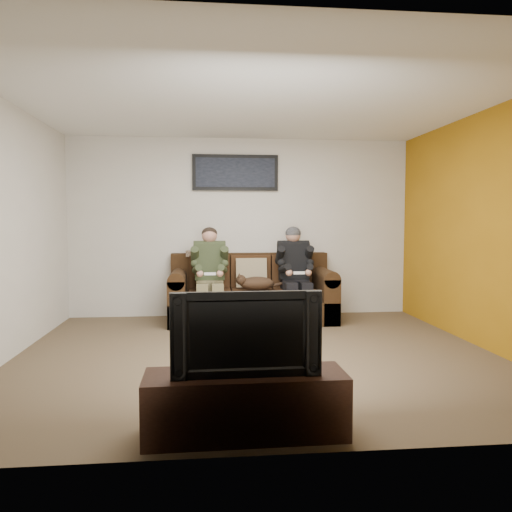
{
  "coord_description": "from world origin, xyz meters",
  "views": [
    {
      "loc": [
        -0.53,
        -5.11,
        1.39
      ],
      "look_at": [
        0.11,
        1.2,
        0.95
      ],
      "focal_mm": 35.0,
      "sensor_mm": 36.0,
      "label": 1
    }
  ],
  "objects": [
    {
      "name": "framed_poster",
      "position": [
        -0.09,
        2.22,
        2.1
      ],
      "size": [
        1.25,
        0.05,
        0.52
      ],
      "color": "black",
      "rests_on": "wall_back"
    },
    {
      "name": "wall_right",
      "position": [
        2.5,
        0.0,
        1.3
      ],
      "size": [
        0.0,
        4.5,
        4.5
      ],
      "primitive_type": "plane",
      "rotation": [
        1.57,
        0.0,
        -1.57
      ],
      "color": "beige",
      "rests_on": "ground"
    },
    {
      "name": "person_right",
      "position": [
        0.69,
        1.64,
        0.74
      ],
      "size": [
        0.51,
        0.86,
        1.32
      ],
      "color": "black",
      "rests_on": "sofa"
    },
    {
      "name": "cat",
      "position": [
        0.14,
        1.57,
        0.55
      ],
      "size": [
        0.66,
        0.26,
        0.24
      ],
      "color": "#412A19",
      "rests_on": "sofa"
    },
    {
      "name": "wall_front",
      "position": [
        0.0,
        -2.25,
        1.3
      ],
      "size": [
        5.0,
        0.0,
        5.0
      ],
      "primitive_type": "plane",
      "rotation": [
        -1.57,
        0.0,
        0.0
      ],
      "color": "beige",
      "rests_on": "ground"
    },
    {
      "name": "throw_pillow",
      "position": [
        0.11,
        1.87,
        0.66
      ],
      "size": [
        0.43,
        0.21,
        0.43
      ],
      "primitive_type": "cube",
      "rotation": [
        -0.21,
        0.0,
        0.0
      ],
      "color": "#8C7B5C",
      "rests_on": "sofa"
    },
    {
      "name": "floor",
      "position": [
        0.0,
        0.0,
        0.0
      ],
      "size": [
        5.0,
        5.0,
        0.0
      ],
      "primitive_type": "plane",
      "color": "brown",
      "rests_on": "ground"
    },
    {
      "name": "throw_blanket",
      "position": [
        -0.58,
        2.12,
        0.93
      ],
      "size": [
        0.46,
        0.23,
        0.08
      ],
      "primitive_type": "cube",
      "color": "tan",
      "rests_on": "sofa"
    },
    {
      "name": "wall_left",
      "position": [
        -2.5,
        0.0,
        1.3
      ],
      "size": [
        0.0,
        4.5,
        4.5
      ],
      "primitive_type": "plane",
      "rotation": [
        1.57,
        0.0,
        1.57
      ],
      "color": "beige",
      "rests_on": "ground"
    },
    {
      "name": "tv_stand",
      "position": [
        -0.28,
        -1.95,
        0.21
      ],
      "size": [
        1.31,
        0.44,
        0.41
      ],
      "primitive_type": "cube",
      "rotation": [
        0.0,
        0.0,
        0.01
      ],
      "color": "#321B10",
      "rests_on": "ground"
    },
    {
      "name": "person_left",
      "position": [
        -0.48,
        1.64,
        0.74
      ],
      "size": [
        0.51,
        0.87,
        1.31
      ],
      "color": "#716846",
      "rests_on": "sofa"
    },
    {
      "name": "television",
      "position": [
        -0.28,
        -1.95,
        0.68
      ],
      "size": [
        0.95,
        0.14,
        0.55
      ],
      "primitive_type": "imported",
      "rotation": [
        0.0,
        0.0,
        0.01
      ],
      "color": "black",
      "rests_on": "tv_stand"
    },
    {
      "name": "ceiling",
      "position": [
        0.0,
        0.0,
        2.6
      ],
      "size": [
        5.0,
        5.0,
        0.0
      ],
      "primitive_type": "plane",
      "rotation": [
        3.14,
        0.0,
        0.0
      ],
      "color": "silver",
      "rests_on": "ground"
    },
    {
      "name": "accent_wall_right",
      "position": [
        2.49,
        0.0,
        1.3
      ],
      "size": [
        0.0,
        4.5,
        4.5
      ],
      "primitive_type": "plane",
      "rotation": [
        1.57,
        0.0,
        -1.57
      ],
      "color": "#A46C10",
      "rests_on": "ground"
    },
    {
      "name": "sofa",
      "position": [
        0.11,
        1.83,
        0.35
      ],
      "size": [
        2.27,
        0.98,
        0.93
      ],
      "color": "black",
      "rests_on": "ground"
    },
    {
      "name": "wall_back",
      "position": [
        0.0,
        2.25,
        1.3
      ],
      "size": [
        5.0,
        0.0,
        5.0
      ],
      "primitive_type": "plane",
      "rotation": [
        1.57,
        0.0,
        0.0
      ],
      "color": "beige",
      "rests_on": "ground"
    }
  ]
}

